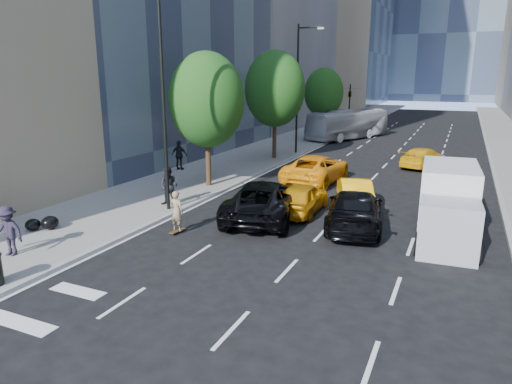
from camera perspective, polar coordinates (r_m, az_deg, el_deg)
The scene contains 21 objects.
ground at distance 15.74m, azimuth 0.44°, elevation -9.17°, with size 160.00×160.00×0.00m, color black.
sidewalk_left at distance 46.10m, azimuth 5.40°, elevation 6.54°, with size 6.00×120.00×0.15m, color slate.
lamp_near at distance 21.07m, azimuth -11.19°, elevation 12.80°, with size 2.13×0.22×10.00m.
lamp_far at distance 37.24m, azimuth 5.46°, elevation 13.56°, with size 2.13×0.22×10.00m.
tree_near at distance 25.78m, azimuth -6.18°, elevation 11.35°, with size 4.20×4.20×7.46m.
tree_mid at distance 34.75m, azimuth 2.38°, elevation 12.74°, with size 4.50×4.50×7.99m.
tree_far at distance 47.07m, azimuth 8.46°, elevation 12.17°, with size 3.90×3.90×6.92m.
traffic_signal at distance 54.63m, azimuth 11.66°, elevation 11.91°, with size 2.48×0.53×5.20m.
skateboarder at distance 18.85m, azimuth -9.88°, elevation -2.67°, with size 0.61×0.40×1.67m, color #847452.
black_sedan_lincoln at distance 20.54m, azimuth 1.01°, elevation -0.96°, with size 2.86×6.20×1.72m, color black.
black_sedan_mercedes at distance 19.69m, azimuth 12.23°, elevation -2.15°, with size 2.25×5.53×1.60m, color black.
taxi_a at distance 21.49m, azimuth 5.76°, elevation -0.72°, with size 1.71×4.25×1.45m, color orange.
taxi_b at distance 23.36m, azimuth 12.18°, elevation 0.15°, with size 1.45×4.17×1.37m, color #F1AD0C.
taxi_c at distance 27.89m, azimuth 7.56°, elevation 2.93°, with size 2.73×5.91×1.64m, color #FFA10D.
taxi_d at distance 34.24m, azimuth 20.17°, elevation 4.06°, with size 1.93×4.75×1.38m, color #ECAD0C.
city_bus at distance 47.68m, azimuth 11.47°, elevation 8.30°, with size 2.51×10.73×2.99m, color silver.
box_truck at distance 19.53m, azimuth 22.89°, elevation -1.23°, with size 2.45×5.96×2.79m.
pedestrian_a at distance 22.39m, azimuth -10.82°, elevation 0.71°, with size 0.93×0.72×1.91m, color black.
pedestrian_b at distance 30.90m, azimuth -9.54°, elevation 4.56°, with size 1.16×0.48×1.97m, color black.
pedestrian_c at distance 18.08m, azimuth -28.59°, elevation -4.30°, with size 1.15×0.66×1.79m, color #221D2C.
garbage_bags at distance 20.63m, azimuth -25.07°, elevation -3.58°, with size 1.12×1.08×0.55m.
Camera 1 is at (5.85, -13.20, 6.28)m, focal length 32.00 mm.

